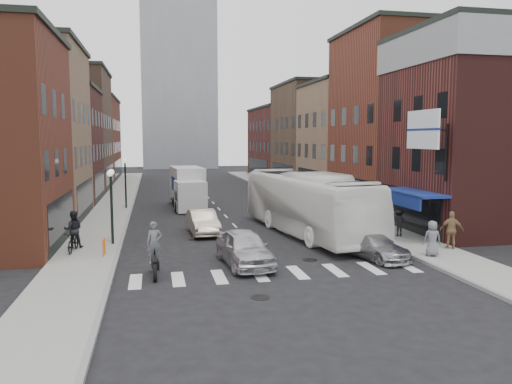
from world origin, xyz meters
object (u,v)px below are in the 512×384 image
(streetlamp_near, at_px, (111,192))
(box_truck, at_px, (188,188))
(billboard_sign, at_px, (424,131))
(motorcycle_rider, at_px, (155,251))
(ped_right_a, at_px, (399,222))
(ped_right_b, at_px, (452,230))
(streetlamp_far, at_px, (125,174))
(sedan_left_far, at_px, (203,222))
(ped_left_solo, at_px, (73,229))
(ped_right_c, at_px, (432,238))
(curb_car, at_px, (374,246))
(bike_rack, at_px, (104,247))
(transit_bus, at_px, (307,203))
(sedan_left_near, at_px, (244,248))
(parked_bicycle, at_px, (74,242))

(streetlamp_near, xyz_separation_m, box_truck, (4.99, 14.11, -1.27))
(billboard_sign, distance_m, streetlamp_near, 16.68)
(motorcycle_rider, height_order, ped_right_a, motorcycle_rider)
(box_truck, bearing_deg, ped_right_b, -62.74)
(streetlamp_near, height_order, streetlamp_far, same)
(billboard_sign, height_order, streetlamp_far, billboard_sign)
(sedan_left_far, xyz_separation_m, ped_left_solo, (-6.94, -3.19, 0.39))
(streetlamp_near, relative_size, ped_right_c, 2.41)
(billboard_sign, bearing_deg, motorcycle_rider, -168.09)
(sedan_left_far, height_order, curb_car, sedan_left_far)
(bike_rack, xyz_separation_m, box_truck, (5.19, 16.81, 1.09))
(motorcycle_rider, xyz_separation_m, ped_right_c, (12.98, 0.42, -0.09))
(streetlamp_far, distance_m, motorcycle_rider, 20.61)
(streetlamp_far, height_order, ped_left_solo, streetlamp_far)
(streetlamp_far, height_order, sedan_left_far, streetlamp_far)
(transit_bus, relative_size, ped_right_c, 7.89)
(curb_car, bearing_deg, sedan_left_far, 117.01)
(ped_right_b, bearing_deg, box_truck, -30.29)
(ped_right_a, bearing_deg, sedan_left_near, 30.24)
(box_truck, height_order, sedan_left_far, box_truck)
(ped_right_c, bearing_deg, parked_bicycle, -5.31)
(billboard_sign, bearing_deg, streetlamp_far, 132.41)
(motorcycle_rider, height_order, sedan_left_far, motorcycle_rider)
(curb_car, xyz_separation_m, ped_right_c, (2.68, -0.69, 0.40))
(bike_rack, bearing_deg, ped_right_b, -6.74)
(streetlamp_near, xyz_separation_m, parked_bicycle, (-1.76, -1.49, -2.27))
(sedan_left_far, relative_size, parked_bicycle, 2.32)
(transit_bus, height_order, curb_car, transit_bus)
(motorcycle_rider, xyz_separation_m, ped_right_a, (13.77, 5.20, -0.13))
(streetlamp_near, xyz_separation_m, curb_car, (12.49, -5.30, -2.31))
(box_truck, xyz_separation_m, curb_car, (7.49, -19.41, -1.04))
(transit_bus, bearing_deg, sedan_left_near, -134.79)
(streetlamp_far, relative_size, curb_car, 0.98)
(curb_car, bearing_deg, ped_left_solo, 145.62)
(ped_right_a, xyz_separation_m, ped_right_c, (-0.79, -4.77, 0.04))
(ped_right_a, bearing_deg, curb_car, 57.06)
(sedan_left_near, height_order, ped_left_solo, ped_left_solo)
(curb_car, height_order, ped_right_c, ped_right_c)
(sedan_left_far, height_order, ped_right_b, ped_right_b)
(streetlamp_near, height_order, motorcycle_rider, streetlamp_near)
(curb_car, bearing_deg, parked_bicycle, 148.63)
(box_truck, distance_m, motorcycle_rider, 20.72)
(box_truck, distance_m, ped_left_solo, 16.28)
(sedan_left_near, distance_m, curb_car, 6.31)
(bike_rack, distance_m, box_truck, 17.63)
(streetlamp_far, height_order, parked_bicycle, streetlamp_far)
(ped_right_b, height_order, ped_right_c, ped_right_b)
(box_truck, height_order, transit_bus, transit_bus)
(box_truck, distance_m, transit_bus, 14.30)
(curb_car, distance_m, ped_right_b, 4.58)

